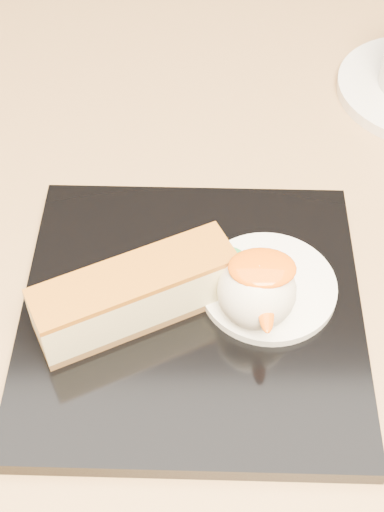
{
  "coord_description": "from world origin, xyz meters",
  "views": [
    {
      "loc": [
        -0.06,
        -0.36,
        1.11
      ],
      "look_at": [
        -0.06,
        -0.07,
        0.76
      ],
      "focal_mm": 50.0,
      "sensor_mm": 36.0,
      "label": 1
    }
  ],
  "objects_px": {
    "table": "(257,333)",
    "cheesecake": "(135,294)",
    "ice_cream_scoop": "(257,291)",
    "dessert_plate": "(192,313)"
  },
  "relations": [
    {
      "from": "table",
      "to": "cheesecake",
      "type": "height_order",
      "value": "cheesecake"
    },
    {
      "from": "table",
      "to": "ice_cream_scoop",
      "type": "relative_size",
      "value": 16.28
    },
    {
      "from": "table",
      "to": "ice_cream_scoop",
      "type": "distance_m",
      "value": 0.22
    },
    {
      "from": "table",
      "to": "dessert_plate",
      "type": "xyz_separation_m",
      "value": [
        -0.06,
        -0.09,
        0.16
      ]
    },
    {
      "from": "ice_cream_scoop",
      "to": "dessert_plate",
      "type": "bearing_deg",
      "value": 172.87
    },
    {
      "from": "table",
      "to": "dessert_plate",
      "type": "relative_size",
      "value": 3.64
    },
    {
      "from": "dessert_plate",
      "to": "cheesecake",
      "type": "xyz_separation_m",
      "value": [
        -0.04,
        -0.0,
        0.03
      ]
    },
    {
      "from": "dessert_plate",
      "to": "ice_cream_scoop",
      "type": "bearing_deg",
      "value": -7.13
    },
    {
      "from": "table",
      "to": "cheesecake",
      "type": "relative_size",
      "value": 6.16
    },
    {
      "from": "dessert_plate",
      "to": "ice_cream_scoop",
      "type": "distance_m",
      "value": 0.05
    }
  ]
}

